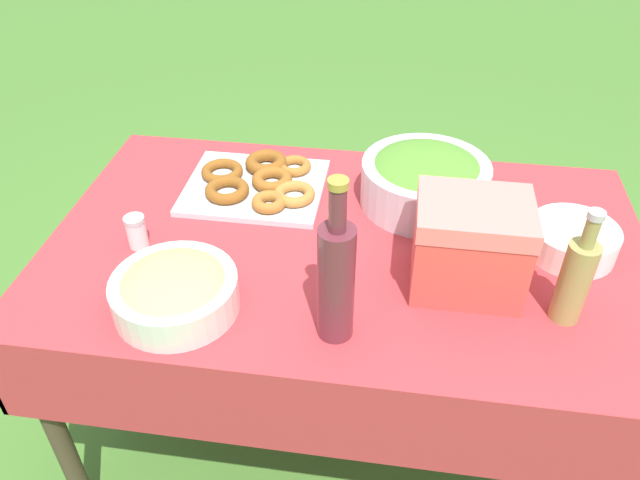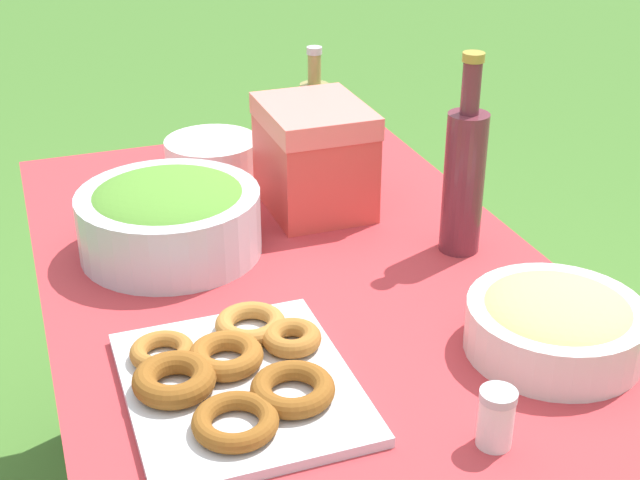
{
  "view_description": "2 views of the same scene",
  "coord_description": "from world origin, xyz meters",
  "px_view_note": "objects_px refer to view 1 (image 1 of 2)",
  "views": [
    {
      "loc": [
        -0.11,
        1.19,
        1.67
      ],
      "look_at": [
        0.05,
        0.08,
        0.79
      ],
      "focal_mm": 35.0,
      "sensor_mm": 36.0,
      "label": 1
    },
    {
      "loc": [
        1.27,
        -0.43,
        1.5
      ],
      "look_at": [
        0.06,
        0.01,
        0.84
      ],
      "focal_mm": 50.0,
      "sensor_mm": 36.0,
      "label": 2
    }
  ],
  "objects_px": {
    "pasta_bowl": "(175,290)",
    "wine_bottle": "(336,278)",
    "salad_bowl": "(425,179)",
    "plate_stack": "(572,240)",
    "donut_platter": "(258,183)",
    "olive_oil_bottle": "(575,278)",
    "cooler_box": "(470,246)"
  },
  "relations": [
    {
      "from": "pasta_bowl",
      "to": "plate_stack",
      "type": "xyz_separation_m",
      "value": [
        -0.86,
        -0.32,
        -0.01
      ]
    },
    {
      "from": "donut_platter",
      "to": "plate_stack",
      "type": "relative_size",
      "value": 1.79
    },
    {
      "from": "salad_bowl",
      "to": "donut_platter",
      "type": "xyz_separation_m",
      "value": [
        0.44,
        0.0,
        -0.05
      ]
    },
    {
      "from": "salad_bowl",
      "to": "olive_oil_bottle",
      "type": "relative_size",
      "value": 1.22
    },
    {
      "from": "pasta_bowl",
      "to": "plate_stack",
      "type": "height_order",
      "value": "pasta_bowl"
    },
    {
      "from": "donut_platter",
      "to": "plate_stack",
      "type": "bearing_deg",
      "value": 168.68
    },
    {
      "from": "salad_bowl",
      "to": "donut_platter",
      "type": "relative_size",
      "value": 0.89
    },
    {
      "from": "wine_bottle",
      "to": "cooler_box",
      "type": "bearing_deg",
      "value": -144.53
    },
    {
      "from": "plate_stack",
      "to": "olive_oil_bottle",
      "type": "height_order",
      "value": "olive_oil_bottle"
    },
    {
      "from": "plate_stack",
      "to": "cooler_box",
      "type": "height_order",
      "value": "cooler_box"
    },
    {
      "from": "salad_bowl",
      "to": "pasta_bowl",
      "type": "distance_m",
      "value": 0.7
    },
    {
      "from": "salad_bowl",
      "to": "cooler_box",
      "type": "xyz_separation_m",
      "value": [
        -0.1,
        0.31,
        0.04
      ]
    },
    {
      "from": "donut_platter",
      "to": "cooler_box",
      "type": "distance_m",
      "value": 0.63
    },
    {
      "from": "plate_stack",
      "to": "cooler_box",
      "type": "distance_m",
      "value": 0.3
    },
    {
      "from": "wine_bottle",
      "to": "plate_stack",
      "type": "bearing_deg",
      "value": -146.86
    },
    {
      "from": "wine_bottle",
      "to": "cooler_box",
      "type": "xyz_separation_m",
      "value": [
        -0.26,
        -0.19,
        -0.04
      ]
    },
    {
      "from": "olive_oil_bottle",
      "to": "cooler_box",
      "type": "xyz_separation_m",
      "value": [
        0.21,
        -0.07,
        0.0
      ]
    },
    {
      "from": "salad_bowl",
      "to": "cooler_box",
      "type": "distance_m",
      "value": 0.33
    },
    {
      "from": "donut_platter",
      "to": "olive_oil_bottle",
      "type": "height_order",
      "value": "olive_oil_bottle"
    },
    {
      "from": "plate_stack",
      "to": "cooler_box",
      "type": "relative_size",
      "value": 0.86
    },
    {
      "from": "pasta_bowl",
      "to": "wine_bottle",
      "type": "bearing_deg",
      "value": 176.47
    },
    {
      "from": "salad_bowl",
      "to": "cooler_box",
      "type": "bearing_deg",
      "value": 107.12
    },
    {
      "from": "plate_stack",
      "to": "donut_platter",
      "type": "bearing_deg",
      "value": -11.32
    },
    {
      "from": "salad_bowl",
      "to": "olive_oil_bottle",
      "type": "bearing_deg",
      "value": 128.14
    },
    {
      "from": "pasta_bowl",
      "to": "donut_platter",
      "type": "height_order",
      "value": "pasta_bowl"
    },
    {
      "from": "salad_bowl",
      "to": "pasta_bowl",
      "type": "xyz_separation_m",
      "value": [
        0.51,
        0.48,
        -0.02
      ]
    },
    {
      "from": "plate_stack",
      "to": "olive_oil_bottle",
      "type": "bearing_deg",
      "value": 77.94
    },
    {
      "from": "olive_oil_bottle",
      "to": "plate_stack",
      "type": "bearing_deg",
      "value": -102.06
    },
    {
      "from": "salad_bowl",
      "to": "plate_stack",
      "type": "distance_m",
      "value": 0.39
    },
    {
      "from": "olive_oil_bottle",
      "to": "wine_bottle",
      "type": "bearing_deg",
      "value": 13.77
    },
    {
      "from": "pasta_bowl",
      "to": "wine_bottle",
      "type": "height_order",
      "value": "wine_bottle"
    },
    {
      "from": "pasta_bowl",
      "to": "donut_platter",
      "type": "bearing_deg",
      "value": -98.2
    }
  ]
}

